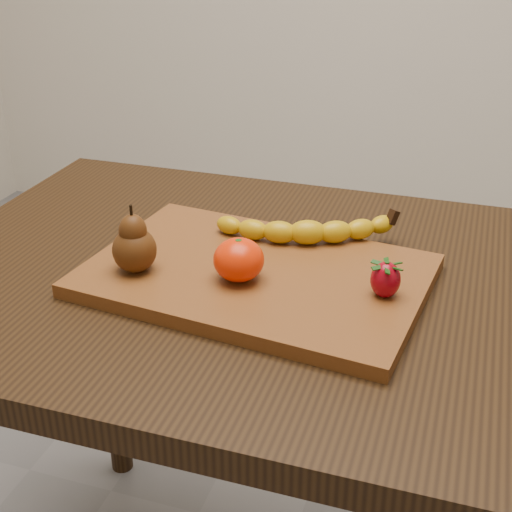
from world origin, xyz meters
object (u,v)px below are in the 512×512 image
(pear, at_px, (134,239))
(mandarin, at_px, (239,260))
(table, at_px, (265,332))
(cutting_board, at_px, (256,276))

(pear, height_order, mandarin, pear)
(pear, relative_size, mandarin, 1.39)
(mandarin, bearing_deg, table, 73.36)
(table, relative_size, pear, 10.74)
(table, height_order, cutting_board, cutting_board)
(pear, bearing_deg, cutting_board, 18.41)
(table, xyz_separation_m, cutting_board, (-0.00, -0.03, 0.11))
(table, distance_m, pear, 0.24)
(table, bearing_deg, cutting_board, -100.18)
(table, xyz_separation_m, mandarin, (-0.02, -0.06, 0.15))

